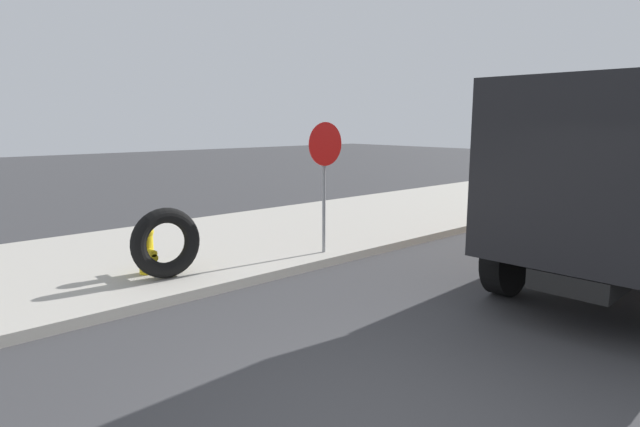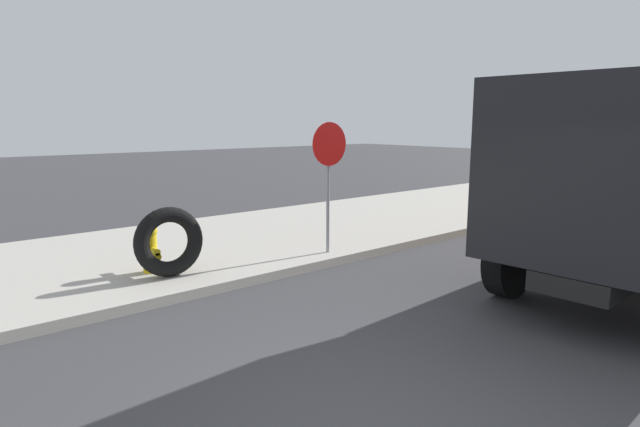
{
  "view_description": "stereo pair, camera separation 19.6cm",
  "coord_description": "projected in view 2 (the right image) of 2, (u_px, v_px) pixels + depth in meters",
  "views": [
    {
      "loc": [
        -2.9,
        -2.4,
        2.48
      ],
      "look_at": [
        1.59,
        2.61,
        1.29
      ],
      "focal_mm": 29.22,
      "sensor_mm": 36.0,
      "label": 1
    },
    {
      "loc": [
        -2.75,
        -2.53,
        2.48
      ],
      "look_at": [
        1.59,
        2.61,
        1.29
      ],
      "focal_mm": 29.22,
      "sensor_mm": 36.0,
      "label": 2
    }
  ],
  "objects": [
    {
      "name": "sidewalk_curb",
      "position": [
        104.0,
        263.0,
        8.96
      ],
      "size": [
        36.0,
        5.0,
        0.15
      ],
      "primitive_type": "cube",
      "color": "#ADA89E",
      "rests_on": "ground"
    },
    {
      "name": "fire_hydrant",
      "position": [
        150.0,
        246.0,
        8.1
      ],
      "size": [
        0.26,
        0.6,
        0.8
      ],
      "color": "yellow",
      "rests_on": "sidewalk_curb"
    },
    {
      "name": "loose_tire",
      "position": [
        169.0,
        242.0,
        7.87
      ],
      "size": [
        1.08,
        0.34,
        1.08
      ],
      "primitive_type": "torus",
      "rotation": [
        1.54,
        0.0,
        -0.07
      ],
      "color": "black",
      "rests_on": "sidewalk_curb"
    },
    {
      "name": "stop_sign",
      "position": [
        329.0,
        163.0,
        9.14
      ],
      "size": [
        0.76,
        0.08,
        2.33
      ],
      "color": "gray",
      "rests_on": "sidewalk_curb"
    }
  ]
}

